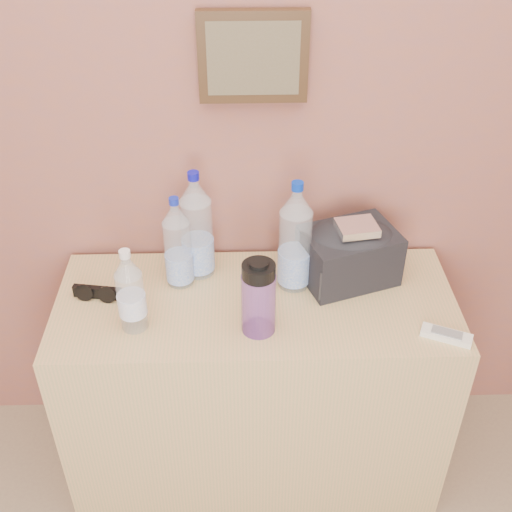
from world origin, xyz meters
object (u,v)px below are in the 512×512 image
(pet_large_a, at_px, (197,230))
(pet_small, at_px, (131,294))
(pet_large_b, at_px, (178,246))
(dresser, at_px, (256,387))
(ac_remote, at_px, (446,335))
(pet_large_c, at_px, (295,241))
(toiletry_bag, at_px, (349,253))
(sunglasses, at_px, (98,292))
(nalgene_bottle, at_px, (259,297))
(foil_packet, at_px, (357,228))

(pet_large_a, relative_size, pet_small, 1.35)
(pet_large_b, relative_size, pet_small, 1.14)
(dresser, height_order, ac_remote, ac_remote)
(pet_large_c, bearing_deg, pet_large_b, 176.72)
(dresser, xyz_separation_m, toiletry_bag, (0.29, 0.11, 0.47))
(pet_large_b, distance_m, toiletry_bag, 0.52)
(pet_large_c, bearing_deg, sunglasses, -175.15)
(pet_large_c, height_order, toiletry_bag, pet_large_c)
(nalgene_bottle, distance_m, sunglasses, 0.51)
(dresser, bearing_deg, toiletry_bag, 20.47)
(ac_remote, bearing_deg, pet_large_a, 179.33)
(nalgene_bottle, distance_m, ac_remote, 0.53)
(nalgene_bottle, height_order, ac_remote, nalgene_bottle)
(ac_remote, distance_m, foil_packet, 0.39)
(pet_large_c, height_order, ac_remote, pet_large_c)
(pet_large_a, distance_m, nalgene_bottle, 0.33)
(foil_packet, bearing_deg, pet_large_c, -177.93)
(dresser, bearing_deg, pet_large_c, 33.96)
(dresser, relative_size, toiletry_bag, 4.36)
(dresser, bearing_deg, pet_small, -163.78)
(ac_remote, bearing_deg, foil_packet, 155.27)
(pet_large_a, relative_size, pet_large_c, 0.99)
(pet_large_a, relative_size, toiletry_bag, 1.29)
(pet_large_c, xyz_separation_m, pet_small, (-0.46, -0.18, -0.04))
(dresser, xyz_separation_m, pet_small, (-0.35, -0.10, 0.49))
(foil_packet, bearing_deg, ac_remote, -49.09)
(nalgene_bottle, height_order, sunglasses, nalgene_bottle)
(pet_large_b, height_order, sunglasses, pet_large_b)
(sunglasses, bearing_deg, dresser, 5.67)
(pet_large_a, distance_m, sunglasses, 0.35)
(pet_large_a, height_order, sunglasses, pet_large_a)
(pet_small, distance_m, sunglasses, 0.21)
(ac_remote, xyz_separation_m, foil_packet, (-0.23, 0.26, 0.19))
(pet_small, height_order, foil_packet, pet_small)
(pet_large_b, bearing_deg, nalgene_bottle, -43.49)
(pet_large_c, bearing_deg, dresser, -146.04)
(ac_remote, relative_size, foil_packet, 1.21)
(pet_large_a, xyz_separation_m, pet_large_c, (0.29, -0.07, 0.00))
(nalgene_bottle, bearing_deg, toiletry_bag, 39.03)
(pet_small, height_order, toiletry_bag, pet_small)
(nalgene_bottle, bearing_deg, ac_remote, -5.80)
(sunglasses, bearing_deg, pet_large_c, 14.09)
(pet_small, xyz_separation_m, foil_packet, (0.64, 0.19, 0.08))
(pet_large_a, bearing_deg, nalgene_bottle, -56.89)
(nalgene_bottle, bearing_deg, pet_large_c, 60.52)
(nalgene_bottle, bearing_deg, pet_large_a, 123.11)
(pet_small, bearing_deg, pet_large_a, 55.72)
(nalgene_bottle, bearing_deg, dresser, 91.86)
(foil_packet, bearing_deg, pet_large_a, 172.16)
(dresser, height_order, nalgene_bottle, nalgene_bottle)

